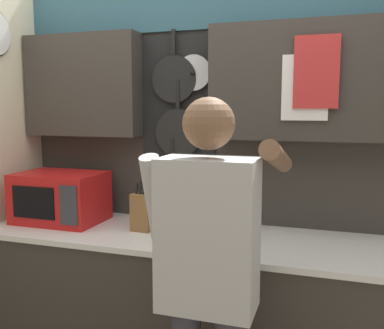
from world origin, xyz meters
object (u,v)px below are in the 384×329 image
at_px(knife_block, 145,211).
at_px(utensil_crock, 220,220).
at_px(person, 209,266).
at_px(microwave, 61,197).

relative_size(knife_block, utensil_crock, 0.91).
xyz_separation_m(knife_block, person, (0.53, -0.57, -0.05)).
height_order(knife_block, utensil_crock, utensil_crock).
bearing_deg(person, microwave, 152.27).
relative_size(microwave, person, 0.30).
xyz_separation_m(knife_block, utensil_crock, (0.43, 0.00, -0.02)).
height_order(knife_block, person, person).
distance_m(knife_block, utensil_crock, 0.43).
bearing_deg(knife_block, utensil_crock, 0.10).
distance_m(knife_block, person, 0.78).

